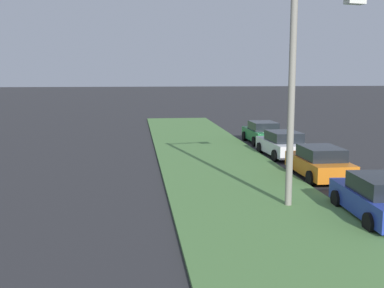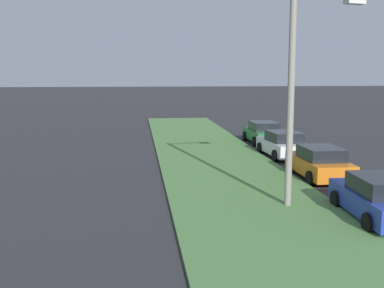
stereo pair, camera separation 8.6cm
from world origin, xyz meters
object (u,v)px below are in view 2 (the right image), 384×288
(parked_car_orange, at_px, (319,163))
(parked_car_white, at_px, (283,144))
(streetlight, at_px, (300,84))
(parked_car_blue, at_px, (379,199))
(parked_car_green, at_px, (263,133))

(parked_car_orange, relative_size, parked_car_white, 0.98)
(parked_car_orange, distance_m, streetlight, 6.29)
(parked_car_blue, bearing_deg, parked_car_orange, -0.58)
(parked_car_orange, height_order, streetlight, streetlight)
(parked_car_white, bearing_deg, parked_car_blue, 175.15)
(streetlight, bearing_deg, parked_car_green, -10.60)
(streetlight, bearing_deg, parked_car_blue, -128.30)
(parked_car_green, relative_size, streetlight, 0.58)
(parked_car_blue, height_order, parked_car_green, same)
(parked_car_green, xyz_separation_m, streetlight, (-15.26, 2.86, 3.67))
(parked_car_blue, relative_size, parked_car_orange, 1.02)
(parked_car_blue, xyz_separation_m, parked_car_white, (11.69, -0.42, 0.00))
(parked_car_blue, relative_size, parked_car_green, 1.02)
(streetlight, bearing_deg, parked_car_orange, -30.24)
(parked_car_blue, distance_m, parked_car_green, 17.00)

